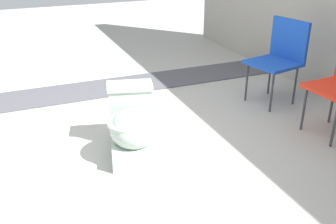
# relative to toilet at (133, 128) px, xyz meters

# --- Properties ---
(ground_plane) EXTENTS (14.00, 14.00, 0.00)m
(ground_plane) POSITION_rel_toilet_xyz_m (-0.20, -0.12, -0.22)
(ground_plane) COLOR #A8A59E
(gravel_strip) EXTENTS (0.56, 8.00, 0.01)m
(gravel_strip) POSITION_rel_toilet_xyz_m (-1.47, 0.38, -0.21)
(gravel_strip) COLOR #4C4C51
(gravel_strip) RESTS_ON ground
(toilet) EXTENTS (0.70, 0.51, 0.52)m
(toilet) POSITION_rel_toilet_xyz_m (0.00, 0.00, 0.00)
(toilet) COLOR #B2C6B7
(toilet) RESTS_ON ground
(folding_chair_left) EXTENTS (0.52, 0.52, 0.83)m
(folding_chair_left) POSITION_rel_toilet_xyz_m (-0.45, 1.71, 0.29)
(folding_chair_left) COLOR #1947B2
(folding_chair_left) RESTS_ON ground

